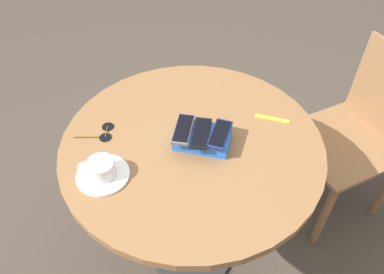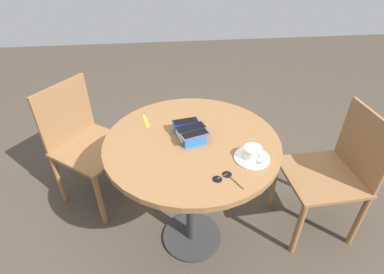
# 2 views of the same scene
# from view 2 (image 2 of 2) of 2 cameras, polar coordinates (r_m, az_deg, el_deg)

# --- Properties ---
(ground_plane) EXTENTS (8.00, 8.00, 0.00)m
(ground_plane) POSITION_cam_2_polar(r_m,az_deg,el_deg) (2.06, 0.00, -18.49)
(ground_plane) COLOR #42382D
(round_table) EXTENTS (0.89, 0.89, 0.78)m
(round_table) POSITION_cam_2_polar(r_m,az_deg,el_deg) (1.58, 0.00, -4.47)
(round_table) COLOR #2D2D2D
(round_table) RESTS_ON ground_plane
(phone_box) EXTENTS (0.20, 0.15, 0.05)m
(phone_box) POSITION_cam_2_polar(r_m,az_deg,el_deg) (1.51, -0.46, 0.86)
(phone_box) COLOR blue
(phone_box) RESTS_ON round_table
(phone_navy) EXTENTS (0.08, 0.14, 0.01)m
(phone_navy) POSITION_cam_2_polar(r_m,az_deg,el_deg) (1.54, -1.24, 2.91)
(phone_navy) COLOR navy
(phone_navy) RESTS_ON phone_box
(phone_black) EXTENTS (0.10, 0.15, 0.01)m
(phone_black) POSITION_cam_2_polar(r_m,az_deg,el_deg) (1.50, -0.26, 1.82)
(phone_black) COLOR black
(phone_black) RESTS_ON phone_box
(phone_gray) EXTENTS (0.10, 0.15, 0.01)m
(phone_gray) POSITION_cam_2_polar(r_m,az_deg,el_deg) (1.45, 0.55, 0.53)
(phone_gray) COLOR #515156
(phone_gray) RESTS_ON phone_box
(saucer) EXTENTS (0.16, 0.16, 0.01)m
(saucer) POSITION_cam_2_polar(r_m,az_deg,el_deg) (1.41, 11.33, -3.92)
(saucer) COLOR silver
(saucer) RESTS_ON round_table
(coffee_cup) EXTENTS (0.11, 0.08, 0.06)m
(coffee_cup) POSITION_cam_2_polar(r_m,az_deg,el_deg) (1.39, 11.56, -2.96)
(coffee_cup) COLOR silver
(coffee_cup) RESTS_ON saucer
(lanyard_strap) EXTENTS (0.12, 0.04, 0.00)m
(lanyard_strap) POSITION_cam_2_polar(r_m,az_deg,el_deg) (1.66, -8.75, 3.00)
(lanyard_strap) COLOR yellow
(lanyard_strap) RESTS_ON round_table
(sunglasses) EXTENTS (0.12, 0.12, 0.01)m
(sunglasses) POSITION_cam_2_polar(r_m,az_deg,el_deg) (1.30, 6.08, -7.66)
(sunglasses) COLOR black
(sunglasses) RESTS_ON round_table
(chair_near_window) EXTENTS (0.45, 0.45, 0.84)m
(chair_near_window) POSITION_cam_2_polar(r_m,az_deg,el_deg) (2.01, 25.27, -6.13)
(chair_near_window) COLOR brown
(chair_near_window) RESTS_ON ground_plane
(chair_far_side) EXTENTS (0.61, 0.61, 0.85)m
(chair_far_side) POSITION_cam_2_polar(r_m,az_deg,el_deg) (2.17, -19.56, -1.05)
(chair_far_side) COLOR brown
(chair_far_side) RESTS_ON ground_plane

